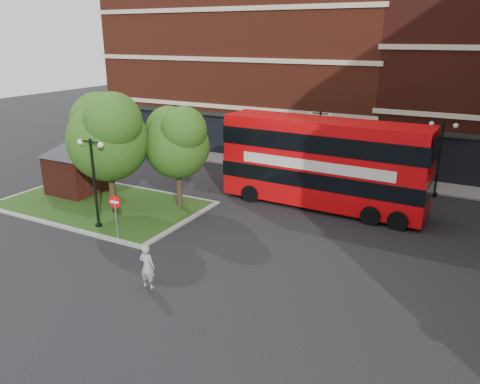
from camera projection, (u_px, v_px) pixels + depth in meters
The scene contains 15 objects.
ground at pixel (180, 251), 22.95m from camera, with size 120.00×120.00×0.00m, color black.
pavement_far at pixel (301, 169), 36.72m from camera, with size 44.00×3.00×0.12m, color slate.
terrace_far_left at pixel (254, 69), 44.34m from camera, with size 26.00×12.00×14.00m, color maroon.
traffic_island at pixel (102, 204), 29.01m from camera, with size 12.60×7.60×0.15m.
kiosk at pixel (75, 160), 30.46m from camera, with size 6.51×6.51×3.60m.
tree_island_west at pixel (107, 133), 26.51m from camera, with size 5.40×4.71×7.21m.
tree_island_east at pixel (177, 139), 27.42m from camera, with size 4.46×3.90×6.29m.
lamp_island at pixel (94, 179), 24.67m from camera, with size 1.72×0.36×5.00m.
lamp_far_left at pixel (319, 142), 33.27m from camera, with size 1.72×0.36×5.00m.
lamp_far_right at pixel (439, 155), 29.70m from camera, with size 1.72×0.36×5.00m.
bus at pixel (323, 158), 27.93m from camera, with size 12.41×3.21×4.71m.
woman at pixel (147, 267), 19.33m from camera, with size 0.70×0.46×1.92m, color gray.
car_silver at pixel (276, 160), 36.97m from camera, with size 1.63×4.05×1.38m, color #A0A1A7.
car_white at pixel (399, 174), 32.75m from camera, with size 1.68×4.81×1.59m, color silver.
no_entry_sign at pixel (115, 209), 23.53m from camera, with size 0.68×0.14×2.46m.
Camera 1 is at (12.42, -16.97, 10.07)m, focal length 35.00 mm.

